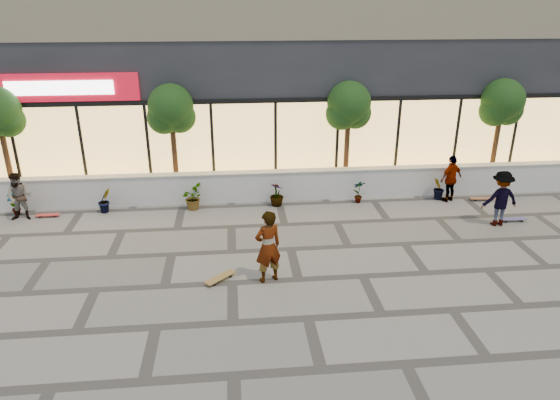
{
  "coord_description": "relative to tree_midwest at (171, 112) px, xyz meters",
  "views": [
    {
      "loc": [
        -1.49,
        -9.0,
        6.45
      ],
      "look_at": [
        -0.25,
        3.72,
        1.3
      ],
      "focal_mm": 32.0,
      "sensor_mm": 36.0,
      "label": 1
    }
  ],
  "objects": [
    {
      "name": "ground",
      "position": [
        3.5,
        -7.7,
        -2.99
      ],
      "size": [
        80.0,
        80.0,
        0.0
      ],
      "primitive_type": "plane",
      "color": "gray",
      "rests_on": "ground"
    },
    {
      "name": "planter_wall",
      "position": [
        3.5,
        -0.7,
        -2.46
      ],
      "size": [
        22.0,
        0.42,
        1.04
      ],
      "color": "silver",
      "rests_on": "ground"
    },
    {
      "name": "retail_building",
      "position": [
        3.5,
        4.79,
        1.26
      ],
      "size": [
        24.0,
        9.17,
        8.5
      ],
      "color": "#25252A",
      "rests_on": "ground"
    },
    {
      "name": "shrub_a",
      "position": [
        -5.0,
        -1.25,
        -2.58
      ],
      "size": [
        0.43,
        0.29,
        0.81
      ],
      "primitive_type": "imported",
      "color": "#113712",
      "rests_on": "ground"
    },
    {
      "name": "shrub_b",
      "position": [
        -2.2,
        -1.25,
        -2.58
      ],
      "size": [
        0.57,
        0.57,
        0.81
      ],
      "primitive_type": "imported",
      "rotation": [
        0.0,
        0.0,
        0.82
      ],
      "color": "#113712",
      "rests_on": "ground"
    },
    {
      "name": "shrub_c",
      "position": [
        0.6,
        -1.25,
        -2.58
      ],
      "size": [
        0.68,
        0.77,
        0.81
      ],
      "primitive_type": "imported",
      "rotation": [
        0.0,
        0.0,
        1.64
      ],
      "color": "#113712",
      "rests_on": "ground"
    },
    {
      "name": "shrub_d",
      "position": [
        3.4,
        -1.25,
        -2.58
      ],
      "size": [
        0.64,
        0.64,
        0.81
      ],
      "primitive_type": "imported",
      "rotation": [
        0.0,
        0.0,
        2.46
      ],
      "color": "#113712",
      "rests_on": "ground"
    },
    {
      "name": "shrub_e",
      "position": [
        6.2,
        -1.25,
        -2.58
      ],
      "size": [
        0.46,
        0.35,
        0.81
      ],
      "primitive_type": "imported",
      "rotation": [
        0.0,
        0.0,
        3.28
      ],
      "color": "#113712",
      "rests_on": "ground"
    },
    {
      "name": "shrub_f",
      "position": [
        9.0,
        -1.25,
        -2.58
      ],
      "size": [
        0.55,
        0.57,
        0.81
      ],
      "primitive_type": "imported",
      "rotation": [
        0.0,
        0.0,
        4.1
      ],
      "color": "#113712",
      "rests_on": "ground"
    },
    {
      "name": "tree_midwest",
      "position": [
        0.0,
        0.0,
        0.0
      ],
      "size": [
        1.6,
        1.5,
        3.92
      ],
      "color": "#4F311C",
      "rests_on": "ground"
    },
    {
      "name": "tree_mideast",
      "position": [
        6.0,
        0.0,
        0.0
      ],
      "size": [
        1.6,
        1.5,
        3.92
      ],
      "color": "#4F311C",
      "rests_on": "ground"
    },
    {
      "name": "tree_east",
      "position": [
        11.5,
        0.0,
        0.0
      ],
      "size": [
        1.6,
        1.5,
        3.92
      ],
      "color": "#4F311C",
      "rests_on": "ground"
    },
    {
      "name": "skater_center",
      "position": [
        2.76,
        -6.03,
        -2.06
      ],
      "size": [
        0.79,
        0.66,
        1.86
      ],
      "primitive_type": "imported",
      "rotation": [
        0.0,
        0.0,
        3.52
      ],
      "color": "white",
      "rests_on": "ground"
    },
    {
      "name": "skater_left",
      "position": [
        -4.65,
        -1.62,
        -2.22
      ],
      "size": [
        0.75,
        0.58,
        1.53
      ],
      "primitive_type": "imported",
      "rotation": [
        0.0,
        0.0,
        -0.0
      ],
      "color": "#938C5F",
      "rests_on": "ground"
    },
    {
      "name": "skater_right_near",
      "position": [
        9.32,
        -1.4,
        -2.18
      ],
      "size": [
        1.03,
        0.77,
        1.62
      ],
      "primitive_type": "imported",
      "rotation": [
        0.0,
        0.0,
        3.59
      ],
      "color": "white",
      "rests_on": "ground"
    },
    {
      "name": "skater_right_far",
      "position": [
        10.0,
        -3.43,
        -2.12
      ],
      "size": [
        1.14,
        0.69,
        1.73
      ],
      "primitive_type": "imported",
      "rotation": [
        0.0,
        0.0,
        3.18
      ],
      "color": "maroon",
      "rests_on": "ground"
    },
    {
      "name": "skateboard_center",
      "position": [
        1.58,
        -5.93,
        -2.9
      ],
      "size": [
        0.79,
        0.75,
        0.1
      ],
      "rotation": [
        0.0,
        0.0,
        0.75
      ],
      "color": "brown",
      "rests_on": "ground"
    },
    {
      "name": "skateboard_left",
      "position": [
        -3.97,
        -1.5,
        -2.91
      ],
      "size": [
        0.73,
        0.19,
        0.09
      ],
      "rotation": [
        0.0,
        0.0,
        0.01
      ],
      "color": "red",
      "rests_on": "ground"
    },
    {
      "name": "skateboard_right_near",
      "position": [
        10.5,
        -1.5,
        -2.9
      ],
      "size": [
        0.84,
        0.28,
        0.1
      ],
      "rotation": [
        0.0,
        0.0,
        -0.09
      ],
      "color": "#9C5833",
      "rests_on": "ground"
    },
    {
      "name": "skateboard_right_far",
      "position": [
        10.63,
        -3.26,
        -2.9
      ],
      "size": [
        0.83,
        0.23,
        0.1
      ],
      "rotation": [
        0.0,
        0.0,
        -0.02
      ],
      "color": "#49447C",
      "rests_on": "ground"
    }
  ]
}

